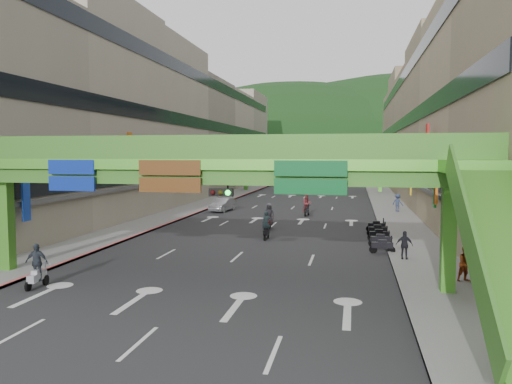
{
  "coord_description": "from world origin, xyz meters",
  "views": [
    {
      "loc": [
        6.88,
        -16.94,
        6.25
      ],
      "look_at": [
        0.0,
        18.0,
        3.5
      ],
      "focal_mm": 35.0,
      "sensor_mm": 36.0,
      "label": 1
    }
  ],
  "objects_px": {
    "overpass_near": "(223,176)",
    "scooter_rider_near": "(266,226)",
    "scooter_rider_mid": "(307,205)",
    "car_silver": "(223,205)",
    "pedestrian_red": "(466,267)",
    "car_yellow": "(301,190)"
  },
  "relations": [
    {
      "from": "scooter_rider_mid",
      "to": "car_silver",
      "type": "xyz_separation_m",
      "value": [
        -9.29,
        2.28,
        -0.45
      ]
    },
    {
      "from": "overpass_near",
      "to": "car_silver",
      "type": "distance_m",
      "value": 30.99
    },
    {
      "from": "scooter_rider_near",
      "to": "scooter_rider_mid",
      "type": "bearing_deg",
      "value": 83.58
    },
    {
      "from": "overpass_near",
      "to": "pedestrian_red",
      "type": "xyz_separation_m",
      "value": [
        11.27,
        2.62,
        -4.35
      ]
    },
    {
      "from": "scooter_rider_near",
      "to": "scooter_rider_mid",
      "type": "xyz_separation_m",
      "value": [
        1.61,
        14.27,
        0.19
      ]
    },
    {
      "from": "scooter_rider_near",
      "to": "scooter_rider_mid",
      "type": "relative_size",
      "value": 0.93
    },
    {
      "from": "scooter_rider_mid",
      "to": "car_yellow",
      "type": "height_order",
      "value": "scooter_rider_mid"
    },
    {
      "from": "pedestrian_red",
      "to": "overpass_near",
      "type": "bearing_deg",
      "value": 170.71
    },
    {
      "from": "car_silver",
      "to": "scooter_rider_mid",
      "type": "bearing_deg",
      "value": -4.18
    },
    {
      "from": "overpass_near",
      "to": "car_yellow",
      "type": "xyz_separation_m",
      "value": [
        -2.02,
        54.13,
        -4.58
      ]
    },
    {
      "from": "scooter_rider_mid",
      "to": "car_silver",
      "type": "distance_m",
      "value": 9.57
    },
    {
      "from": "overpass_near",
      "to": "scooter_rider_near",
      "type": "xyz_separation_m",
      "value": [
        -0.25,
        13.07,
        -4.23
      ]
    },
    {
      "from": "car_silver",
      "to": "car_yellow",
      "type": "height_order",
      "value": "car_silver"
    },
    {
      "from": "overpass_near",
      "to": "scooter_rider_near",
      "type": "bearing_deg",
      "value": 91.1
    },
    {
      "from": "overpass_near",
      "to": "scooter_rider_mid",
      "type": "bearing_deg",
      "value": 87.16
    },
    {
      "from": "car_silver",
      "to": "overpass_near",
      "type": "bearing_deg",
      "value": -65.4
    },
    {
      "from": "overpass_near",
      "to": "pedestrian_red",
      "type": "relative_size",
      "value": 16.36
    },
    {
      "from": "overpass_near",
      "to": "scooter_rider_mid",
      "type": "height_order",
      "value": "overpass_near"
    },
    {
      "from": "car_silver",
      "to": "car_yellow",
      "type": "distance_m",
      "value": 25.21
    },
    {
      "from": "overpass_near",
      "to": "pedestrian_red",
      "type": "height_order",
      "value": "overpass_near"
    },
    {
      "from": "scooter_rider_near",
      "to": "pedestrian_red",
      "type": "height_order",
      "value": "scooter_rider_near"
    },
    {
      "from": "car_yellow",
      "to": "pedestrian_red",
      "type": "distance_m",
      "value": 53.2
    }
  ]
}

